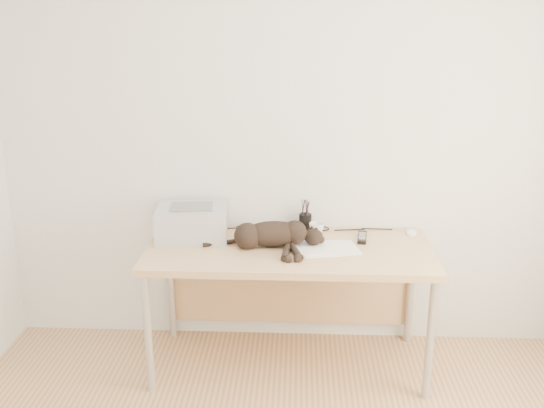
{
  "coord_description": "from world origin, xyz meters",
  "views": [
    {
      "loc": [
        0.04,
        -1.77,
        1.99
      ],
      "look_at": [
        -0.1,
        1.34,
        1.01
      ],
      "focal_mm": 40.0,
      "sensor_mm": 36.0,
      "label": 1
    }
  ],
  "objects_px": {
    "printer": "(192,222)",
    "mug": "(317,230)",
    "pen_cup": "(305,222)",
    "desk": "(289,264)",
    "mouse": "(411,230)",
    "cat": "(269,236)"
  },
  "relations": [
    {
      "from": "printer",
      "to": "desk",
      "type": "bearing_deg",
      "value": -6.25
    },
    {
      "from": "cat",
      "to": "pen_cup",
      "type": "xyz_separation_m",
      "value": [
        0.2,
        0.28,
        -0.01
      ]
    },
    {
      "from": "printer",
      "to": "mug",
      "type": "relative_size",
      "value": 4.91
    },
    {
      "from": "mug",
      "to": "pen_cup",
      "type": "height_order",
      "value": "pen_cup"
    },
    {
      "from": "desk",
      "to": "cat",
      "type": "relative_size",
      "value": 2.32
    },
    {
      "from": "desk",
      "to": "mug",
      "type": "distance_m",
      "value": 0.25
    },
    {
      "from": "desk",
      "to": "mouse",
      "type": "xyz_separation_m",
      "value": [
        0.72,
        0.18,
        0.15
      ]
    },
    {
      "from": "mug",
      "to": "pen_cup",
      "type": "distance_m",
      "value": 0.12
    },
    {
      "from": "cat",
      "to": "mouse",
      "type": "distance_m",
      "value": 0.87
    },
    {
      "from": "desk",
      "to": "cat",
      "type": "bearing_deg",
      "value": -145.54
    },
    {
      "from": "mug",
      "to": "mouse",
      "type": "distance_m",
      "value": 0.57
    },
    {
      "from": "desk",
      "to": "pen_cup",
      "type": "xyz_separation_m",
      "value": [
        0.09,
        0.2,
        0.19
      ]
    },
    {
      "from": "printer",
      "to": "mug",
      "type": "bearing_deg",
      "value": 3.04
    },
    {
      "from": "cat",
      "to": "mouse",
      "type": "xyz_separation_m",
      "value": [
        0.83,
        0.26,
        -0.05
      ]
    },
    {
      "from": "desk",
      "to": "printer",
      "type": "distance_m",
      "value": 0.62
    },
    {
      "from": "printer",
      "to": "mouse",
      "type": "relative_size",
      "value": 3.79
    },
    {
      "from": "desk",
      "to": "mug",
      "type": "height_order",
      "value": "mug"
    },
    {
      "from": "cat",
      "to": "pen_cup",
      "type": "distance_m",
      "value": 0.35
    },
    {
      "from": "cat",
      "to": "mug",
      "type": "bearing_deg",
      "value": 26.51
    },
    {
      "from": "mouse",
      "to": "pen_cup",
      "type": "bearing_deg",
      "value": -177.84
    },
    {
      "from": "pen_cup",
      "to": "mouse",
      "type": "relative_size",
      "value": 1.68
    },
    {
      "from": "mug",
      "to": "pen_cup",
      "type": "relative_size",
      "value": 0.46
    }
  ]
}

